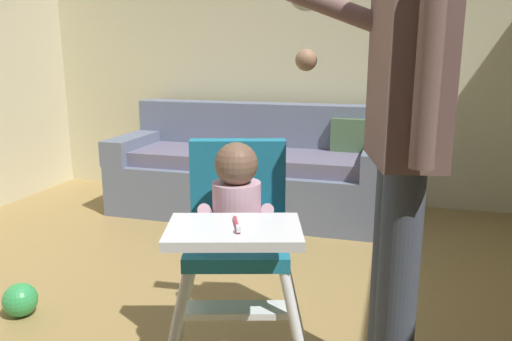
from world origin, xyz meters
The scene contains 5 objects.
wall_far centered at (0.00, 2.45, 1.39)m, with size 5.52×0.06×2.78m, color beige.
couch centered at (-0.27, 1.93, 0.33)m, with size 2.20×0.86×0.86m.
high_chair centered at (0.31, -0.25, 0.68)m, with size 0.74×0.83×0.98m.
adult_standing centered at (0.86, -0.13, 0.98)m, with size 0.58×0.50×1.73m.
toy_ball centered at (-0.89, -0.03, 0.08)m, with size 0.17×0.17×0.17m, color green.
Camera 1 is at (0.85, -1.86, 1.27)m, focal length 35.01 mm.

